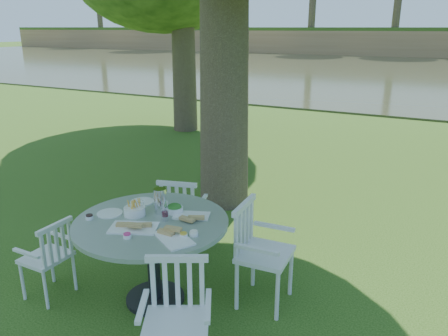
{
  "coord_description": "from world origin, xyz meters",
  "views": [
    {
      "loc": [
        2.39,
        -4.38,
        2.52
      ],
      "look_at": [
        0.0,
        0.2,
        0.85
      ],
      "focal_mm": 35.0,
      "sensor_mm": 36.0,
      "label": 1
    }
  ],
  "objects": [
    {
      "name": "chair_ne",
      "position": [
        0.96,
        -1.01,
        0.58
      ],
      "size": [
        0.5,
        0.53,
        0.99
      ],
      "rotation": [
        0.0,
        0.0,
        -4.65
      ],
      "color": "silver",
      "rests_on": "ground"
    },
    {
      "name": "chair_sw",
      "position": [
        -0.77,
        -1.87,
        0.47
      ],
      "size": [
        0.38,
        0.41,
        0.8
      ],
      "rotation": [
        0.0,
        0.0,
        -1.58
      ],
      "color": "silver",
      "rests_on": "ground"
    },
    {
      "name": "table",
      "position": [
        0.12,
        -1.46,
        0.68
      ],
      "size": [
        1.42,
        1.42,
        0.84
      ],
      "color": "black",
      "rests_on": "ground"
    },
    {
      "name": "ground",
      "position": [
        0.0,
        0.0,
        0.0
      ],
      "size": [
        140.0,
        140.0,
        0.0
      ],
      "primitive_type": "plane",
      "color": "#1C3D0C",
      "rests_on": "ground"
    },
    {
      "name": "chair_nw",
      "position": [
        -0.17,
        -0.55,
        0.53
      ],
      "size": [
        0.56,
        0.54,
        0.91
      ],
      "rotation": [
        0.0,
        0.0,
        -2.88
      ],
      "color": "silver",
      "rests_on": "ground"
    },
    {
      "name": "chair_se",
      "position": [
        0.82,
        -2.12,
        0.54
      ],
      "size": [
        0.62,
        0.6,
        0.92
      ],
      "rotation": [
        0.0,
        0.0,
        0.49
      ],
      "color": "silver",
      "rests_on": "ground"
    },
    {
      "name": "tableware",
      "position": [
        0.09,
        -1.41,
        0.89
      ],
      "size": [
        1.17,
        0.84,
        0.24
      ],
      "color": "white",
      "rests_on": "table"
    },
    {
      "name": "river",
      "position": [
        0.0,
        23.0,
        0.0
      ],
      "size": [
        100.0,
        28.0,
        0.12
      ],
      "primitive_type": "cube",
      "color": "#363A22",
      "rests_on": "ground"
    }
  ]
}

